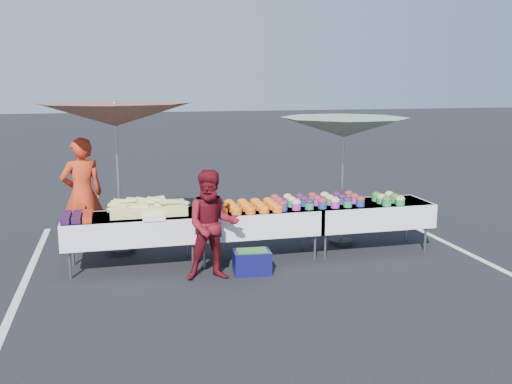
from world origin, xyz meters
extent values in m
plane|color=black|center=(0.00, 0.00, 0.00)|extent=(80.00, 80.00, 0.00)
cube|color=silver|center=(-3.20, 0.00, 0.00)|extent=(0.10, 5.00, 0.00)
cube|color=silver|center=(3.20, 0.00, 0.00)|extent=(0.10, 5.00, 0.00)
cube|color=white|center=(-1.80, 0.00, 0.73)|extent=(1.80, 0.75, 0.04)
cube|color=white|center=(-1.80, 0.00, 0.57)|extent=(1.86, 0.81, 0.36)
cylinder|color=slate|center=(-2.62, -0.29, 0.20)|extent=(0.04, 0.04, 0.39)
cylinder|color=slate|center=(-2.62, 0.29, 0.20)|extent=(0.04, 0.04, 0.39)
cylinder|color=slate|center=(-0.98, -0.29, 0.20)|extent=(0.04, 0.04, 0.39)
cylinder|color=slate|center=(-0.98, 0.29, 0.20)|extent=(0.04, 0.04, 0.39)
cube|color=white|center=(0.00, 0.00, 0.73)|extent=(1.80, 0.75, 0.04)
cube|color=white|center=(0.00, 0.00, 0.57)|extent=(1.86, 0.81, 0.36)
cylinder|color=slate|center=(-0.82, -0.29, 0.20)|extent=(0.04, 0.04, 0.39)
cylinder|color=slate|center=(-0.82, 0.29, 0.20)|extent=(0.04, 0.04, 0.39)
cylinder|color=slate|center=(0.82, -0.29, 0.20)|extent=(0.04, 0.04, 0.39)
cylinder|color=slate|center=(0.82, 0.29, 0.20)|extent=(0.04, 0.04, 0.39)
cube|color=white|center=(1.80, 0.00, 0.73)|extent=(1.80, 0.75, 0.04)
cube|color=white|center=(1.80, 0.00, 0.57)|extent=(1.86, 0.81, 0.36)
cylinder|color=slate|center=(0.98, -0.29, 0.20)|extent=(0.04, 0.04, 0.39)
cylinder|color=slate|center=(0.98, 0.29, 0.20)|extent=(0.04, 0.04, 0.39)
cylinder|color=slate|center=(2.62, -0.29, 0.20)|extent=(0.04, 0.04, 0.39)
cylinder|color=slate|center=(2.62, 0.29, 0.20)|extent=(0.04, 0.04, 0.39)
cube|color=black|center=(-2.65, -0.27, 0.79)|extent=(0.12, 0.12, 0.08)
cube|color=black|center=(-2.65, -0.13, 0.79)|extent=(0.12, 0.12, 0.08)
cube|color=black|center=(-2.65, 0.01, 0.79)|extent=(0.12, 0.12, 0.08)
cube|color=black|center=(-2.65, 0.15, 0.79)|extent=(0.12, 0.12, 0.08)
cube|color=black|center=(-2.51, -0.27, 0.79)|extent=(0.12, 0.12, 0.08)
cube|color=black|center=(-2.51, -0.13, 0.79)|extent=(0.12, 0.12, 0.08)
cube|color=black|center=(-2.51, 0.01, 0.79)|extent=(0.12, 0.12, 0.08)
cube|color=black|center=(-2.51, 0.15, 0.79)|extent=(0.12, 0.12, 0.08)
cube|color=#A63111|center=(-2.37, -0.27, 0.79)|extent=(0.12, 0.12, 0.08)
cube|color=#A63111|center=(-2.37, -0.13, 0.79)|extent=(0.12, 0.12, 0.08)
cube|color=#A63111|center=(-2.37, 0.01, 0.79)|extent=(0.12, 0.12, 0.08)
cube|color=#A63111|center=(-2.37, 0.15, 0.79)|extent=(0.12, 0.12, 0.08)
cube|color=#B0C062|center=(-1.55, 0.05, 0.82)|extent=(1.05, 0.55, 0.14)
cylinder|color=#B0C062|center=(-1.25, 0.20, 0.85)|extent=(0.27, 0.09, 0.10)
cylinder|color=#B0C062|center=(-1.93, 0.10, 0.92)|extent=(0.27, 0.14, 0.07)
cylinder|color=#B0C062|center=(-1.44, -0.06, 0.97)|extent=(0.27, 0.14, 0.09)
cylinder|color=#B0C062|center=(-1.97, 0.08, 0.87)|extent=(0.27, 0.15, 0.10)
cylinder|color=#B0C062|center=(-1.73, -0.01, 0.91)|extent=(0.27, 0.15, 0.08)
cylinder|color=#B0C062|center=(-1.59, 0.09, 0.94)|extent=(0.27, 0.10, 0.10)
cylinder|color=#B0C062|center=(-1.59, -0.03, 0.94)|extent=(0.27, 0.07, 0.08)
cylinder|color=#B0C062|center=(-1.68, -0.13, 0.90)|extent=(0.27, 0.14, 0.09)
cylinder|color=#B0C062|center=(-1.71, 0.25, 0.92)|extent=(0.27, 0.12, 0.08)
cylinder|color=#B0C062|center=(-1.09, 0.14, 0.87)|extent=(0.27, 0.16, 0.08)
cylinder|color=#B0C062|center=(-1.86, 0.01, 0.92)|extent=(0.27, 0.11, 0.07)
cylinder|color=#B0C062|center=(-1.64, -0.18, 0.85)|extent=(0.27, 0.10, 0.07)
cylinder|color=#B0C062|center=(-1.44, 0.19, 0.93)|extent=(0.27, 0.12, 0.08)
cylinder|color=#B0C062|center=(-1.98, -0.17, 0.90)|extent=(0.27, 0.15, 0.08)
cylinder|color=#B0C062|center=(-1.89, 0.09, 0.94)|extent=(0.27, 0.10, 0.08)
cylinder|color=#B0C062|center=(-1.34, 0.00, 0.90)|extent=(0.27, 0.16, 0.10)
cylinder|color=#B0C062|center=(-1.83, -0.02, 0.97)|extent=(0.27, 0.12, 0.09)
cylinder|color=#B0C062|center=(-1.28, -0.18, 0.95)|extent=(0.27, 0.09, 0.07)
cylinder|color=#B0C062|center=(-1.22, -0.15, 0.88)|extent=(0.27, 0.10, 0.09)
cylinder|color=#B0C062|center=(-1.30, -0.09, 0.87)|extent=(0.27, 0.12, 0.09)
cube|color=white|center=(-1.50, -0.30, 0.78)|extent=(0.30, 0.25, 0.05)
cylinder|color=orange|center=(-0.55, -0.28, 0.78)|extent=(0.15, 0.15, 0.05)
ellipsoid|color=red|center=(-0.55, -0.28, 0.81)|extent=(0.15, 0.15, 0.08)
cylinder|color=orange|center=(-0.55, -0.10, 0.78)|extent=(0.15, 0.15, 0.05)
ellipsoid|color=red|center=(-0.55, -0.10, 0.81)|extent=(0.15, 0.15, 0.08)
cylinder|color=orange|center=(-0.55, 0.08, 0.78)|extent=(0.15, 0.15, 0.05)
ellipsoid|color=red|center=(-0.55, 0.08, 0.81)|extent=(0.15, 0.15, 0.08)
cylinder|color=orange|center=(-0.55, 0.26, 0.78)|extent=(0.15, 0.15, 0.05)
ellipsoid|color=red|center=(-0.55, 0.26, 0.81)|extent=(0.15, 0.15, 0.08)
cylinder|color=orange|center=(-0.35, -0.28, 0.78)|extent=(0.15, 0.15, 0.05)
ellipsoid|color=red|center=(-0.35, -0.28, 0.81)|extent=(0.15, 0.15, 0.08)
cylinder|color=orange|center=(-0.35, -0.10, 0.78)|extent=(0.15, 0.15, 0.05)
ellipsoid|color=red|center=(-0.35, -0.10, 0.81)|extent=(0.15, 0.15, 0.08)
cylinder|color=orange|center=(-0.35, 0.08, 0.78)|extent=(0.15, 0.15, 0.05)
ellipsoid|color=red|center=(-0.35, 0.08, 0.81)|extent=(0.15, 0.15, 0.08)
cylinder|color=orange|center=(-0.35, 0.26, 0.78)|extent=(0.15, 0.15, 0.05)
ellipsoid|color=red|center=(-0.35, 0.26, 0.81)|extent=(0.15, 0.15, 0.08)
cylinder|color=orange|center=(-0.15, -0.28, 0.78)|extent=(0.15, 0.15, 0.05)
ellipsoid|color=red|center=(-0.15, -0.28, 0.81)|extent=(0.15, 0.15, 0.08)
cylinder|color=orange|center=(-0.15, -0.10, 0.78)|extent=(0.15, 0.15, 0.05)
ellipsoid|color=red|center=(-0.15, -0.10, 0.81)|extent=(0.15, 0.15, 0.08)
cylinder|color=orange|center=(-0.15, 0.08, 0.78)|extent=(0.15, 0.15, 0.05)
ellipsoid|color=red|center=(-0.15, 0.08, 0.81)|extent=(0.15, 0.15, 0.08)
cylinder|color=orange|center=(-0.15, 0.26, 0.78)|extent=(0.15, 0.15, 0.05)
ellipsoid|color=red|center=(-0.15, 0.26, 0.81)|extent=(0.15, 0.15, 0.08)
cylinder|color=orange|center=(0.05, -0.28, 0.78)|extent=(0.15, 0.15, 0.05)
ellipsoid|color=red|center=(0.05, -0.28, 0.81)|extent=(0.15, 0.15, 0.08)
cylinder|color=orange|center=(0.05, -0.10, 0.78)|extent=(0.15, 0.15, 0.05)
ellipsoid|color=red|center=(0.05, -0.10, 0.81)|extent=(0.15, 0.15, 0.08)
cylinder|color=orange|center=(0.05, 0.08, 0.78)|extent=(0.15, 0.15, 0.05)
ellipsoid|color=red|center=(0.05, 0.08, 0.81)|extent=(0.15, 0.15, 0.08)
cylinder|color=orange|center=(0.05, 0.26, 0.78)|extent=(0.15, 0.15, 0.05)
ellipsoid|color=red|center=(0.05, 0.26, 0.81)|extent=(0.15, 0.15, 0.08)
cylinder|color=orange|center=(0.25, -0.28, 0.78)|extent=(0.15, 0.15, 0.05)
ellipsoid|color=red|center=(0.25, -0.28, 0.81)|extent=(0.15, 0.15, 0.08)
cylinder|color=orange|center=(0.25, -0.10, 0.78)|extent=(0.15, 0.15, 0.05)
ellipsoid|color=red|center=(0.25, -0.10, 0.81)|extent=(0.15, 0.15, 0.08)
cylinder|color=orange|center=(0.25, 0.08, 0.78)|extent=(0.15, 0.15, 0.05)
ellipsoid|color=red|center=(0.25, 0.08, 0.81)|extent=(0.15, 0.15, 0.08)
cylinder|color=orange|center=(0.25, 0.26, 0.78)|extent=(0.15, 0.15, 0.05)
ellipsoid|color=red|center=(0.25, 0.26, 0.81)|extent=(0.15, 0.15, 0.08)
cylinder|color=#203499|center=(0.35, -0.22, 0.80)|extent=(0.13, 0.13, 0.10)
ellipsoid|color=maroon|center=(0.35, -0.22, 0.86)|extent=(0.14, 0.14, 0.10)
cylinder|color=#B627A6|center=(0.35, 0.00, 0.80)|extent=(0.13, 0.13, 0.10)
ellipsoid|color=maroon|center=(0.35, 0.00, 0.86)|extent=(0.14, 0.14, 0.10)
cylinder|color=#238D4B|center=(0.35, 0.22, 0.80)|extent=(0.13, 0.13, 0.10)
ellipsoid|color=maroon|center=(0.35, 0.22, 0.86)|extent=(0.14, 0.14, 0.10)
cylinder|color=#B627A6|center=(0.55, -0.22, 0.80)|extent=(0.13, 0.13, 0.10)
ellipsoid|color=tan|center=(0.55, -0.22, 0.86)|extent=(0.14, 0.14, 0.10)
cylinder|color=#238D4B|center=(0.55, 0.00, 0.80)|extent=(0.13, 0.13, 0.10)
ellipsoid|color=tan|center=(0.55, 0.00, 0.86)|extent=(0.14, 0.14, 0.10)
cylinder|color=#203499|center=(0.55, 0.22, 0.80)|extent=(0.13, 0.13, 0.10)
ellipsoid|color=tan|center=(0.55, 0.22, 0.86)|extent=(0.14, 0.14, 0.10)
cylinder|color=#238D4B|center=(0.75, -0.22, 0.80)|extent=(0.13, 0.13, 0.10)
ellipsoid|color=#291230|center=(0.75, -0.22, 0.86)|extent=(0.14, 0.14, 0.10)
cylinder|color=#203499|center=(0.75, 0.00, 0.80)|extent=(0.13, 0.13, 0.10)
ellipsoid|color=#291230|center=(0.75, 0.00, 0.86)|extent=(0.14, 0.14, 0.10)
cylinder|color=#B627A6|center=(0.75, 0.22, 0.80)|extent=(0.13, 0.13, 0.10)
ellipsoid|color=#291230|center=(0.75, 0.22, 0.86)|extent=(0.14, 0.14, 0.10)
cylinder|color=#203499|center=(0.95, -0.22, 0.80)|extent=(0.13, 0.13, 0.10)
ellipsoid|color=maroon|center=(0.95, -0.22, 0.86)|extent=(0.14, 0.14, 0.10)
cylinder|color=#B627A6|center=(0.95, 0.00, 0.80)|extent=(0.13, 0.13, 0.10)
ellipsoid|color=maroon|center=(0.95, 0.00, 0.86)|extent=(0.14, 0.14, 0.10)
cylinder|color=#238D4B|center=(0.95, 0.22, 0.80)|extent=(0.13, 0.13, 0.10)
ellipsoid|color=maroon|center=(0.95, 0.22, 0.86)|extent=(0.14, 0.14, 0.10)
cylinder|color=#B627A6|center=(1.15, -0.22, 0.80)|extent=(0.13, 0.13, 0.10)
ellipsoid|color=tan|center=(1.15, -0.22, 0.86)|extent=(0.14, 0.14, 0.10)
cylinder|color=#238D4B|center=(1.15, 0.00, 0.80)|extent=(0.13, 0.13, 0.10)
ellipsoid|color=tan|center=(1.15, 0.00, 0.86)|extent=(0.14, 0.14, 0.10)
cylinder|color=#203499|center=(1.15, 0.22, 0.80)|extent=(0.13, 0.13, 0.10)
ellipsoid|color=tan|center=(1.15, 0.22, 0.86)|extent=(0.14, 0.14, 0.10)
cylinder|color=#238D4B|center=(1.35, -0.22, 0.80)|extent=(0.13, 0.13, 0.10)
ellipsoid|color=#291230|center=(1.35, -0.22, 0.86)|extent=(0.14, 0.14, 0.10)
cylinder|color=#203499|center=(1.35, 0.00, 0.80)|extent=(0.13, 0.13, 0.10)
ellipsoid|color=#291230|center=(1.35, 0.00, 0.86)|extent=(0.14, 0.14, 0.10)
cylinder|color=#B627A6|center=(1.35, 0.22, 0.80)|extent=(0.13, 0.13, 0.10)
ellipsoid|color=#291230|center=(1.35, 0.22, 0.86)|extent=(0.14, 0.14, 0.10)
cylinder|color=#203499|center=(1.55, -0.22, 0.80)|extent=(0.13, 0.13, 0.10)
ellipsoid|color=maroon|center=(1.55, -0.22, 0.86)|extent=(0.14, 0.14, 0.10)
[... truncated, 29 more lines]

